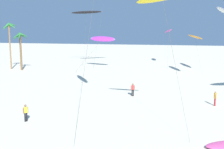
# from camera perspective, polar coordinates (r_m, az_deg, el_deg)

# --- Properties ---
(palm_tree_0) EXTENTS (3.82, 3.74, 7.89)m
(palm_tree_0) POSITION_cam_1_polar(r_m,az_deg,el_deg) (61.23, -18.38, 6.75)
(palm_tree_0) COLOR brown
(palm_tree_0) RESTS_ON ground
(palm_tree_1) EXTENTS (3.46, 3.40, 9.92)m
(palm_tree_1) POSITION_cam_1_polar(r_m,az_deg,el_deg) (63.69, -20.39, 8.67)
(palm_tree_1) COLOR olive
(palm_tree_1) RESTS_ON ground
(flying_kite_0) EXTENTS (6.94, 8.61, 7.22)m
(flying_kite_0) POSITION_cam_1_polar(r_m,az_deg,el_deg) (61.43, -1.96, 7.34)
(flying_kite_0) COLOR purple
(flying_kite_0) RESTS_ON ground
(flying_kite_2) EXTENTS (3.34, 7.49, 7.75)m
(flying_kite_2) POSITION_cam_1_polar(r_m,az_deg,el_deg) (54.77, 16.69, 7.44)
(flying_kite_2) COLOR orange
(flying_kite_2) RESTS_ON ground
(flying_kite_5) EXTENTS (7.52, 8.07, 13.44)m
(flying_kite_5) POSITION_cam_1_polar(r_m,az_deg,el_deg) (72.39, -5.26, 12.63)
(flying_kite_5) COLOR black
(flying_kite_5) RESTS_ON ground
(flying_kite_7) EXTENTS (2.53, 10.04, 13.33)m
(flying_kite_7) POSITION_cam_1_polar(r_m,az_deg,el_deg) (56.68, 21.92, 12.06)
(flying_kite_7) COLOR white
(flying_kite_7) RESTS_ON ground
(flying_kite_8) EXTENTS (2.90, 13.10, 8.81)m
(flying_kite_8) POSITION_cam_1_polar(r_m,az_deg,el_deg) (71.47, 11.48, 8.76)
(flying_kite_8) COLOR #EA5193
(flying_kite_8) RESTS_ON ground
(person_near_left) EXTENTS (0.50, 0.25, 1.65)m
(person_near_left) POSITION_cam_1_polar(r_m,az_deg,el_deg) (35.82, 4.29, -3.01)
(person_near_left) COLOR black
(person_near_left) RESTS_ON ground
(person_near_right) EXTENTS (0.33, 0.45, 1.64)m
(person_near_right) POSITION_cam_1_polar(r_m,az_deg,el_deg) (27.16, -17.34, -7.41)
(person_near_right) COLOR black
(person_near_right) RESTS_ON ground
(person_mid_field) EXTENTS (0.28, 0.49, 1.70)m
(person_mid_field) POSITION_cam_1_polar(r_m,az_deg,el_deg) (33.23, 20.46, -4.49)
(person_mid_field) COLOR red
(person_mid_field) RESTS_ON ground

